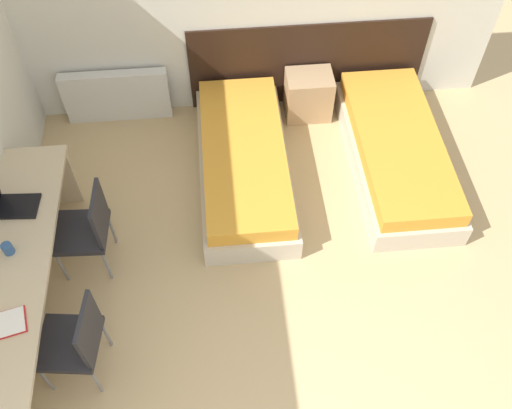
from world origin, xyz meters
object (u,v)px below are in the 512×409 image
nightstand (308,95)px  chair_near_notebook (76,340)px  bed_near_window (244,163)px  bed_near_door (396,152)px  chair_near_laptop (87,227)px  laptop (9,202)px

nightstand → chair_near_notebook: size_ratio=0.56×
chair_near_notebook → nightstand: bearing=59.1°
nightstand → chair_near_notebook: (-2.10, -2.65, 0.25)m
bed_near_window → nightstand: bearing=47.9°
bed_near_door → chair_near_notebook: (-2.84, -1.83, 0.31)m
bed_near_window → bed_near_door: same height
chair_near_laptop → nightstand: bearing=41.5°
chair_near_laptop → chair_near_notebook: (-0.00, -0.98, 0.00)m
chair_near_notebook → laptop: 1.22m
bed_near_door → laptop: 3.52m
bed_near_window → chair_near_notebook: 2.29m
nightstand → chair_near_laptop: 2.69m
bed_near_door → chair_near_laptop: size_ratio=2.24×
nightstand → laptop: (-2.63, -1.60, 0.56)m
bed_near_window → laptop: laptop is taller
bed_near_window → bed_near_door: size_ratio=1.00×
chair_near_laptop → chair_near_notebook: size_ratio=1.00×
laptop → bed_near_door: bearing=16.6°
nightstand → laptop: size_ratio=1.50×
bed_near_door → chair_near_notebook: size_ratio=2.24×
nightstand → chair_near_laptop: size_ratio=0.56×
chair_near_laptop → chair_near_notebook: 0.98m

